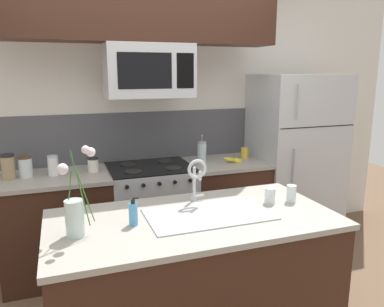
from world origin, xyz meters
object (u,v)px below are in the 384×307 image
at_px(drinking_glass, 270,196).
at_px(storage_jar_short, 53,165).
at_px(storage_jar_squat, 93,165).
at_px(spare_glass, 291,194).
at_px(stove_range, 152,214).
at_px(sink_faucet, 197,175).
at_px(storage_jar_tall, 8,167).
at_px(refrigerator, 293,158).
at_px(dish_soap_bottle, 133,214).
at_px(microwave, 149,71).
at_px(banana_bunch, 234,160).
at_px(french_press, 202,152).
at_px(coffee_tin, 245,153).
at_px(storage_jar_medium, 25,167).

bearing_deg(drinking_glass, storage_jar_short, 138.30).
bearing_deg(storage_jar_squat, spare_glass, -46.54).
distance_m(stove_range, sink_faucet, 1.22).
xyz_separation_m(storage_jar_tall, spare_glass, (1.86, -1.24, -0.05)).
distance_m(refrigerator, dish_soap_bottle, 2.33).
bearing_deg(microwave, drinking_glass, -65.49).
relative_size(banana_bunch, sink_faucet, 0.62).
bearing_deg(storage_jar_tall, spare_glass, -33.74).
xyz_separation_m(storage_jar_short, sink_faucet, (0.91, -1.06, 0.11)).
relative_size(storage_jar_squat, drinking_glass, 1.19).
bearing_deg(sink_faucet, drinking_glass, -19.34).
distance_m(refrigerator, drinking_glass, 1.59).
bearing_deg(french_press, spare_glass, -83.09).
xyz_separation_m(microwave, french_press, (0.53, 0.08, -0.77)).
xyz_separation_m(refrigerator, dish_soap_bottle, (-1.95, -1.27, 0.10)).
xyz_separation_m(microwave, coffee_tin, (0.99, 0.07, -0.81)).
bearing_deg(stove_range, refrigerator, 0.74).
relative_size(coffee_tin, sink_faucet, 0.36).
bearing_deg(refrigerator, sink_faucet, -144.72).
xyz_separation_m(banana_bunch, drinking_glass, (-0.28, -1.13, 0.03)).
xyz_separation_m(storage_jar_short, banana_bunch, (1.65, -0.09, -0.06)).
bearing_deg(storage_jar_medium, stove_range, -2.18).
bearing_deg(spare_glass, coffee_tin, 76.43).
relative_size(microwave, storage_jar_tall, 3.57).
xyz_separation_m(stove_range, storage_jar_medium, (-1.05, 0.04, 0.54)).
bearing_deg(sink_faucet, spare_glass, -17.10).
bearing_deg(storage_jar_short, refrigerator, -0.13).
distance_m(storage_jar_short, storage_jar_squat, 0.33).
height_order(banana_bunch, drinking_glass, drinking_glass).
bearing_deg(drinking_glass, french_press, 90.28).
height_order(microwave, coffee_tin, microwave).
height_order(banana_bunch, coffee_tin, coffee_tin).
relative_size(stove_range, coffee_tin, 8.45).
relative_size(refrigerator, dish_soap_bottle, 10.60).
bearing_deg(spare_glass, storage_jar_tall, 146.26).
xyz_separation_m(storage_jar_medium, dish_soap_bottle, (0.66, -1.29, -0.02)).
bearing_deg(storage_jar_squat, french_press, 1.46).
xyz_separation_m(microwave, spare_glass, (0.68, -1.20, -0.81)).
relative_size(stove_range, french_press, 3.48).
distance_m(stove_range, storage_jar_squat, 0.72).
bearing_deg(drinking_glass, storage_jar_medium, 142.10).
relative_size(storage_jar_tall, banana_bunch, 1.10).
distance_m(storage_jar_squat, banana_bunch, 1.32).
bearing_deg(microwave, banana_bunch, -2.85).
height_order(french_press, drinking_glass, french_press).
distance_m(storage_jar_squat, sink_faucet, 1.22).
height_order(sink_faucet, spare_glass, sink_faucet).
xyz_separation_m(refrigerator, spare_glass, (-0.87, -1.24, 0.09)).
xyz_separation_m(storage_jar_squat, spare_glass, (1.19, -1.25, -0.00)).
distance_m(storage_jar_squat, dish_soap_bottle, 1.29).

